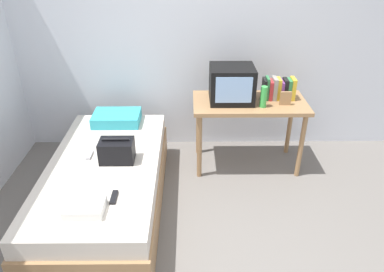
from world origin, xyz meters
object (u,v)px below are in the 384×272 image
at_px(tv, 232,84).
at_px(pillow, 117,118).
at_px(bed, 106,185).
at_px(desk, 249,110).
at_px(remote_silver, 89,155).
at_px(remote_dark, 114,197).
at_px(water_bottle, 264,97).
at_px(folded_towel, 85,208).
at_px(picture_frame, 286,98).
at_px(magazine, 71,193).
at_px(handbag, 117,151).
at_px(book_row, 278,89).

relative_size(tv, pillow, 0.89).
relative_size(bed, desk, 1.72).
bearing_deg(remote_silver, remote_dark, -61.52).
height_order(bed, water_bottle, water_bottle).
xyz_separation_m(remote_dark, folded_towel, (-0.18, -0.15, 0.03)).
bearing_deg(pillow, picture_frame, -5.13).
bearing_deg(magazine, handbag, 59.10).
bearing_deg(remote_dark, bed, 110.18).
bearing_deg(bed, tv, 31.67).
relative_size(water_bottle, pillow, 0.43).
relative_size(bed, book_row, 6.15).
bearing_deg(picture_frame, book_row, 103.85).
bearing_deg(tv, water_bottle, -27.90).
distance_m(desk, book_row, 0.37).
xyz_separation_m(picture_frame, pillow, (-1.73, 0.16, -0.29)).
distance_m(pillow, folded_towel, 1.44).
distance_m(tv, handbag, 1.33).
relative_size(pillow, magazine, 1.70).
bearing_deg(handbag, folded_towel, -99.87).
height_order(remote_dark, folded_towel, folded_towel).
height_order(picture_frame, handbag, picture_frame).
bearing_deg(remote_silver, tv, 25.23).
bearing_deg(handbag, desk, 28.51).
distance_m(water_bottle, remote_dark, 1.74).
bearing_deg(bed, handbag, 14.10).
xyz_separation_m(handbag, remote_dark, (0.06, -0.54, -0.09)).
xyz_separation_m(bed, handbag, (0.13, 0.03, 0.35)).
relative_size(tv, magazine, 1.52).
height_order(bed, desk, desk).
bearing_deg(remote_silver, handbag, -15.22).
xyz_separation_m(bed, desk, (1.39, 0.72, 0.42)).
distance_m(desk, handbag, 1.44).
bearing_deg(water_bottle, pillow, 172.41).
bearing_deg(book_row, remote_silver, -159.63).
relative_size(water_bottle, handbag, 0.71).
bearing_deg(magazine, picture_frame, 29.55).
bearing_deg(desk, pillow, 177.48).
distance_m(picture_frame, handbag, 1.72).
bearing_deg(desk, water_bottle, -52.71).
xyz_separation_m(bed, book_row, (1.69, 0.78, 0.63)).
relative_size(bed, folded_towel, 7.14).
distance_m(bed, water_bottle, 1.72).
relative_size(tv, book_row, 1.35).
bearing_deg(magazine, bed, 70.22).
bearing_deg(pillow, book_row, 0.21).
height_order(pillow, remote_silver, pillow).
xyz_separation_m(pillow, remote_silver, (-0.14, -0.67, -0.05)).
bearing_deg(desk, handbag, -151.49).
height_order(bed, book_row, book_row).
distance_m(picture_frame, pillow, 1.76).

